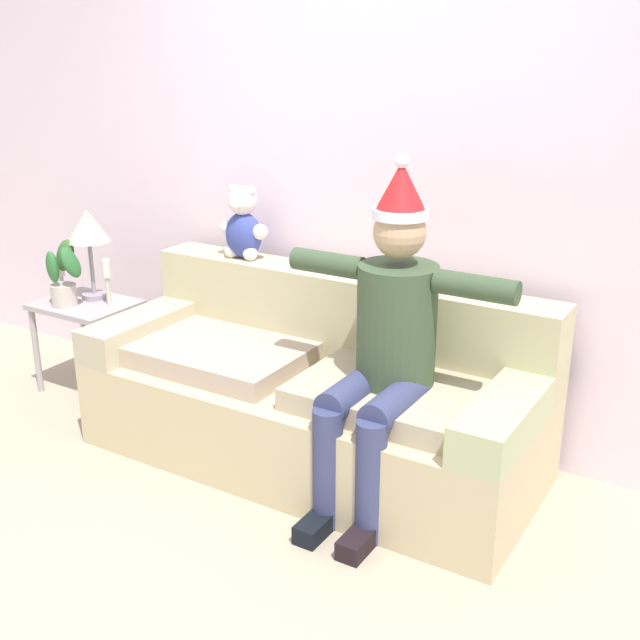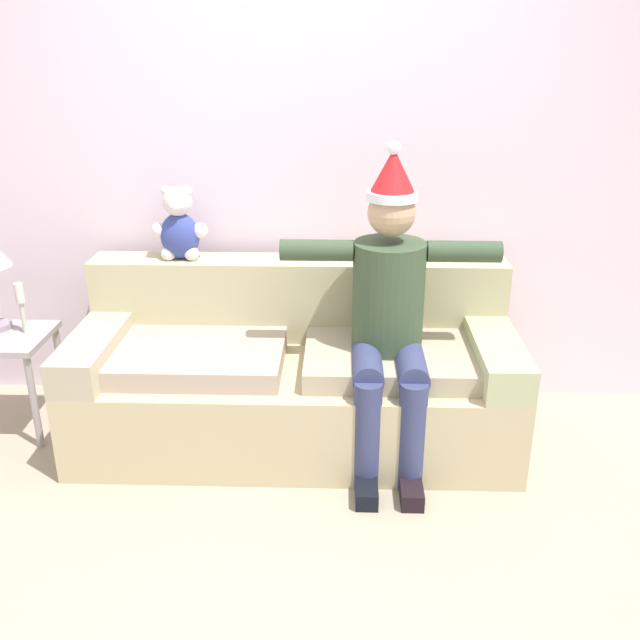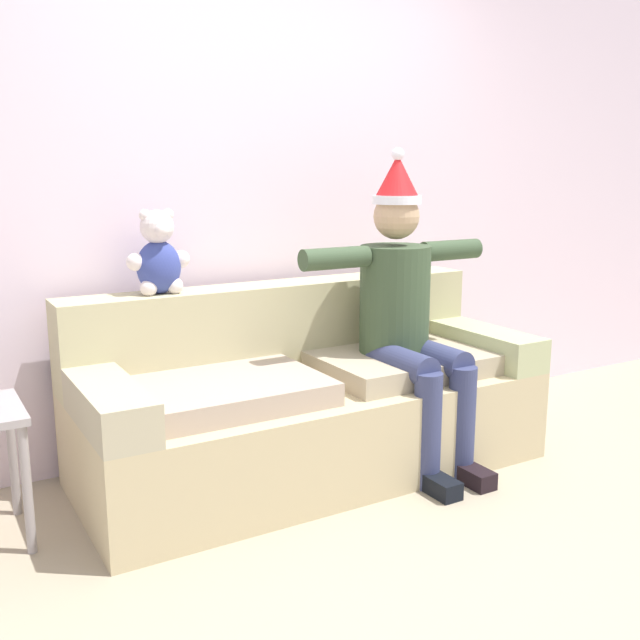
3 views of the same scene
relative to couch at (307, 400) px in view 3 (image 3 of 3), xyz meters
name	(u,v)px [view 3 (image 3 of 3)]	position (x,y,z in m)	size (l,w,h in m)	color
ground_plane	(445,562)	(0.00, -1.03, -0.33)	(10.00, 10.00, 0.00)	tan
back_wall	(256,181)	(0.00, 0.52, 1.02)	(7.00, 0.10, 2.70)	silver
couch	(307,400)	(0.00, 0.00, 0.00)	(2.16, 0.90, 0.86)	#C5B389
person_seated	(406,308)	(0.45, -0.17, 0.43)	(1.02, 0.77, 1.51)	#394D33
teddy_bear	(159,256)	(-0.61, 0.27, 0.70)	(0.29, 0.17, 0.38)	#374597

